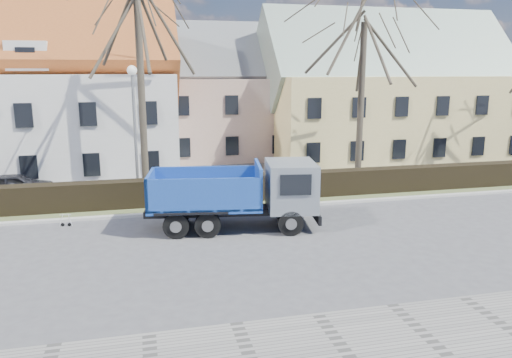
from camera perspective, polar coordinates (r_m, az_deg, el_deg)
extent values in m
plane|color=#4A494C|center=(18.94, -5.78, -7.71)|extent=(120.00, 120.00, 0.00)
cube|color=#B0ADA6|center=(23.27, -7.28, -3.72)|extent=(80.00, 0.30, 0.12)
cube|color=#4F5B33|center=(24.81, -7.68, -2.73)|extent=(80.00, 3.00, 0.10)
cube|color=black|center=(24.46, -7.67, -1.50)|extent=(60.00, 0.90, 1.30)
imported|color=#232328|center=(28.58, -25.73, -0.65)|extent=(3.76, 1.63, 1.26)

